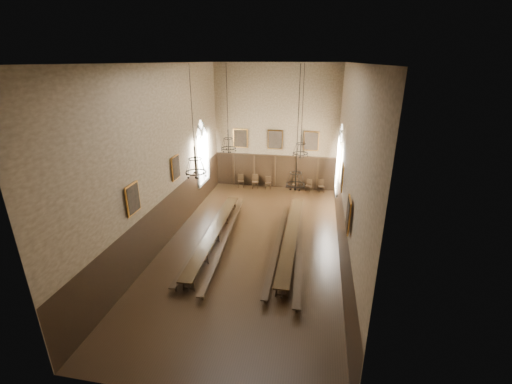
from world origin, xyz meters
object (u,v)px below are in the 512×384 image
(chair_1, at_px, (241,183))
(chair_5, at_px, (295,187))
(chandelier_front_left, at_px, (196,166))
(chandelier_front_right, at_px, (296,176))
(bench_right_outer, at_px, (299,242))
(bench_left_outer, at_px, (208,235))
(bench_left_inner, at_px, (226,239))
(chandelier_back_right, at_px, (301,147))
(bench_right_inner, at_px, (278,245))
(chair_7, at_px, (321,188))
(table_left, at_px, (215,236))
(chair_2, at_px, (255,184))
(table_right, at_px, (291,239))
(chair_6, at_px, (308,188))
(chandelier_back_left, at_px, (228,143))
(chair_3, at_px, (268,185))

(chair_1, distance_m, chair_5, 4.10)
(chandelier_front_left, relative_size, chandelier_front_right, 0.95)
(chair_5, bearing_deg, bench_right_outer, -64.52)
(bench_left_outer, relative_size, bench_left_inner, 0.98)
(bench_left_outer, bearing_deg, bench_left_inner, -12.83)
(chandelier_back_right, bearing_deg, chair_1, 127.19)
(bench_right_inner, relative_size, bench_right_outer, 0.87)
(chair_7, bearing_deg, table_left, -136.83)
(chair_2, relative_size, chandelier_front_right, 0.21)
(bench_left_inner, bearing_deg, chair_7, 60.38)
(bench_left_inner, xyz_separation_m, chair_7, (4.92, 8.66, -0.00))
(chandelier_back_right, bearing_deg, bench_left_outer, -155.04)
(bench_left_inner, height_order, chandelier_back_right, chandelier_back_right)
(bench_right_outer, xyz_separation_m, chair_1, (-4.99, 8.38, -0.01))
(table_right, height_order, chandelier_front_left, chandelier_front_left)
(bench_right_inner, height_order, chandelier_front_left, chandelier_front_left)
(chair_6, distance_m, chandelier_back_left, 8.99)
(chair_5, xyz_separation_m, chandelier_front_right, (0.70, -10.65, 4.36))
(bench_right_outer, bearing_deg, table_left, -177.20)
(chandelier_front_left, bearing_deg, bench_left_outer, 100.52)
(table_left, height_order, chandelier_front_left, chandelier_front_left)
(table_right, height_order, chandelier_front_right, chandelier_front_right)
(chandelier_back_right, bearing_deg, chair_3, 112.81)
(table_right, xyz_separation_m, chair_2, (-3.43, 8.23, -0.05))
(chair_5, distance_m, chandelier_front_left, 12.15)
(chandelier_front_right, bearing_deg, bench_right_outer, 84.93)
(bench_right_outer, relative_size, chair_7, 11.41)
(chair_6, bearing_deg, chair_7, 12.31)
(table_right, distance_m, chandelier_back_left, 6.20)
(bench_right_inner, xyz_separation_m, chandelier_back_left, (-3.12, 2.40, 4.65))
(bench_left_outer, relative_size, chandelier_front_right, 2.02)
(table_right, height_order, bench_right_outer, table_right)
(chair_1, relative_size, chandelier_front_left, 0.21)
(bench_right_inner, bearing_deg, chandelier_front_left, -152.11)
(bench_left_inner, xyz_separation_m, chandelier_back_left, (-0.33, 2.34, 4.63))
(chair_2, bearing_deg, table_left, -103.78)
(chair_2, distance_m, chair_3, 0.99)
(bench_right_inner, height_order, chair_7, chair_7)
(chandelier_back_left, bearing_deg, chandelier_front_right, -46.73)
(chandelier_back_right, bearing_deg, bench_left_inner, -145.99)
(chair_5, relative_size, chandelier_front_right, 0.18)
(chair_7, height_order, chandelier_front_right, chandelier_front_right)
(bench_left_outer, bearing_deg, table_left, -21.59)
(chandelier_back_left, xyz_separation_m, chandelier_back_right, (3.92, 0.08, -0.11))
(chandelier_back_right, xyz_separation_m, chandelier_front_right, (0.06, -4.32, -0.18))
(chandelier_back_left, bearing_deg, chair_1, 97.29)
(table_right, height_order, bench_right_inner, table_right)
(chair_3, distance_m, chair_7, 3.95)
(bench_left_inner, xyz_separation_m, chair_5, (2.96, 8.75, -0.03))
(bench_right_inner, bearing_deg, chair_1, 114.26)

